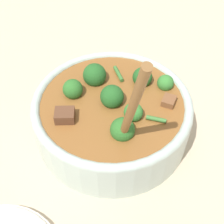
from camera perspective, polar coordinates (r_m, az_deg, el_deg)
name	(u,v)px	position (r m, az deg, el deg)	size (l,w,h in m)	color
ground_plane	(112,131)	(0.59, 0.00, -3.54)	(4.00, 4.00, 0.00)	#C6B293
stew_bowl	(112,113)	(0.55, 0.02, -0.26)	(0.28, 0.28, 0.27)	#B2C6BC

